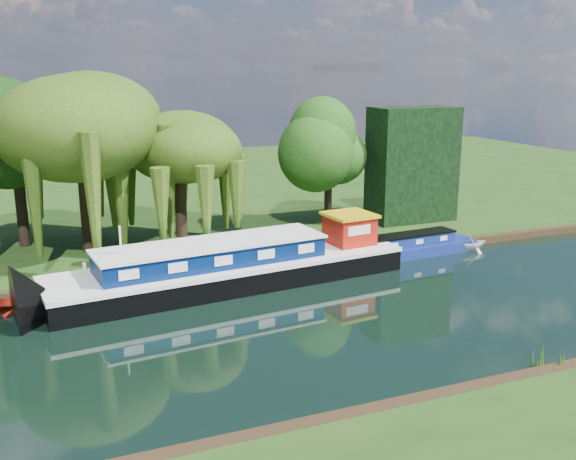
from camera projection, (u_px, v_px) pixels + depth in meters
name	position (u px, v px, depth m)	size (l,w,h in m)	color
ground	(204.00, 340.00, 26.90)	(120.00, 120.00, 0.00)	black
far_bank	(106.00, 193.00, 57.37)	(120.00, 52.00, 0.45)	#13340E
dutch_barge	(234.00, 266.00, 33.57)	(19.31, 6.22, 4.00)	black
narrowboat	(400.00, 249.00, 38.45)	(10.47, 2.48, 1.51)	navy
red_dinghy	(28.00, 306.00, 30.68)	(2.35, 3.29, 0.68)	#9D170B
white_cruiser	(470.00, 250.00, 40.10)	(1.98, 2.30, 1.21)	silver
willow_left	(80.00, 129.00, 36.67)	(8.31, 8.31, 9.96)	black
willow_right	(179.00, 161.00, 37.53)	(6.02, 6.02, 7.33)	black
tree_far_mid	(14.00, 139.00, 37.92)	(5.80, 5.80, 9.49)	black
tree_far_right	(329.00, 150.00, 43.51)	(4.61, 4.61, 7.54)	black
conifer_hedge	(412.00, 164.00, 45.31)	(6.00, 3.00, 8.00)	black
lamppost	(163.00, 227.00, 35.91)	(0.36, 0.36, 2.56)	silver
mooring_posts	(153.00, 264.00, 34.02)	(19.16, 0.16, 1.00)	silver
reeds_near	(450.00, 377.00, 22.47)	(33.70, 1.50, 1.10)	#1C4713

